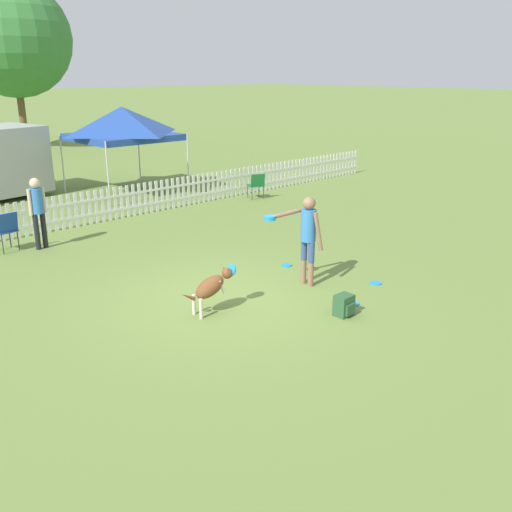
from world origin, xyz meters
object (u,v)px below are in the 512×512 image
at_px(frisbee_midfield, 376,283).
at_px(tree_left_grove, 13,39).
at_px(frisbee_near_dog, 287,265).
at_px(canopy_tent_secondary, 122,123).
at_px(handler_person, 306,231).
at_px(folding_chair_blue_left, 6,228).
at_px(spectator_standing, 37,206).
at_px(folding_chair_center, 257,184).
at_px(backpack_on_grass, 344,305).
at_px(leaping_dog, 212,286).
at_px(frisbee_near_handler, 353,304).

height_order(frisbee_midfield, tree_left_grove, tree_left_grove).
distance_m(frisbee_near_dog, canopy_tent_secondary, 9.21).
distance_m(handler_person, frisbee_midfield, 1.72).
bearing_deg(folding_chair_blue_left, handler_person, 111.67).
height_order(frisbee_near_dog, spectator_standing, spectator_standing).
distance_m(folding_chair_blue_left, folding_chair_center, 7.84).
relative_size(backpack_on_grass, tree_left_grove, 0.04).
height_order(backpack_on_grass, tree_left_grove, tree_left_grove).
bearing_deg(spectator_standing, folding_chair_center, 176.83).
relative_size(folding_chair_blue_left, spectator_standing, 0.56).
height_order(frisbee_near_dog, folding_chair_blue_left, folding_chair_blue_left).
bearing_deg(handler_person, frisbee_near_dog, -22.65).
xyz_separation_m(leaping_dog, frisbee_near_handler, (1.99, -1.42, -0.46)).
height_order(handler_person, frisbee_near_handler, handler_person).
xyz_separation_m(handler_person, frisbee_near_handler, (-0.10, -1.20, -1.06)).
xyz_separation_m(folding_chair_center, tree_left_grove, (-0.28, 17.09, 4.87)).
bearing_deg(tree_left_grove, spectator_standing, -111.56).
xyz_separation_m(frisbee_near_handler, frisbee_near_dog, (0.66, 2.22, 0.00)).
distance_m(frisbee_near_handler, frisbee_midfield, 1.17).
distance_m(leaping_dog, frisbee_near_dog, 2.80).
bearing_deg(folding_chair_center, canopy_tent_secondary, -34.07).
relative_size(frisbee_midfield, tree_left_grove, 0.03).
distance_m(handler_person, folding_chair_center, 7.69).
xyz_separation_m(handler_person, canopy_tent_secondary, (2.12, 9.81, 1.19)).
relative_size(frisbee_near_handler, tree_left_grove, 0.03).
xyz_separation_m(frisbee_near_dog, frisbee_midfield, (0.47, -1.91, 0.00)).
bearing_deg(spectator_standing, canopy_tent_secondary, -145.77).
relative_size(leaping_dog, backpack_on_grass, 3.01).
xyz_separation_m(frisbee_near_handler, canopy_tent_secondary, (2.22, 11.01, 2.25)).
relative_size(frisbee_near_dog, spectator_standing, 0.13).
distance_m(frisbee_near_handler, spectator_standing, 7.42).
relative_size(frisbee_near_handler, backpack_on_grass, 0.60).
relative_size(leaping_dog, spectator_standing, 0.67).
height_order(canopy_tent_secondary, spectator_standing, canopy_tent_secondary).
xyz_separation_m(canopy_tent_secondary, spectator_standing, (-4.73, -4.10, -1.27)).
bearing_deg(handler_person, folding_chair_center, -30.50).
height_order(frisbee_near_dog, tree_left_grove, tree_left_grove).
bearing_deg(frisbee_near_handler, leaping_dog, 144.41).
height_order(folding_chair_blue_left, spectator_standing, spectator_standing).
bearing_deg(folding_chair_blue_left, folding_chair_center, 174.36).
distance_m(frisbee_midfield, backpack_on_grass, 1.70).
distance_m(backpack_on_grass, canopy_tent_secondary, 11.71).
bearing_deg(spectator_standing, leaping_dog, 88.75).
relative_size(frisbee_midfield, backpack_on_grass, 0.60).
bearing_deg(frisbee_near_dog, folding_chair_center, 51.89).
bearing_deg(tree_left_grove, frisbee_near_dog, -99.59).
bearing_deg(canopy_tent_secondary, handler_person, -102.17).
relative_size(frisbee_near_handler, frisbee_near_dog, 1.00).
xyz_separation_m(frisbee_near_handler, spectator_standing, (-2.51, 6.91, 0.97)).
height_order(frisbee_midfield, folding_chair_blue_left, folding_chair_blue_left).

